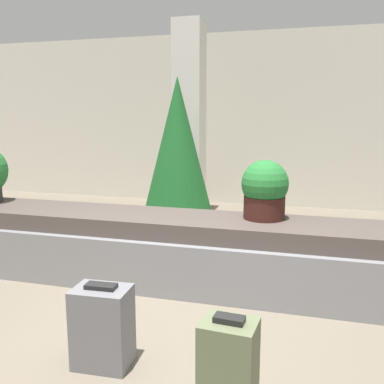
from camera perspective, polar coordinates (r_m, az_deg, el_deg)
ground_plane at (r=3.38m, az=-6.05°, el=-19.59°), size 18.00×18.00×0.00m
back_wall at (r=8.21m, az=8.00°, el=9.48°), size 18.00×0.06×3.20m
carousel at (r=4.33m, az=0.00°, el=-7.96°), size 8.07×0.90×0.69m
pillar at (r=7.21m, az=-0.36°, el=9.51°), size 0.47×0.47×3.20m
suitcase_3 at (r=3.07m, az=-11.84°, el=-17.16°), size 0.39×0.29×0.58m
potted_plant_0 at (r=4.17m, az=9.67°, el=0.27°), size 0.45×0.45×0.57m
decorated_tree at (r=6.02m, az=-1.92°, el=5.53°), size 1.05×1.05×2.21m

